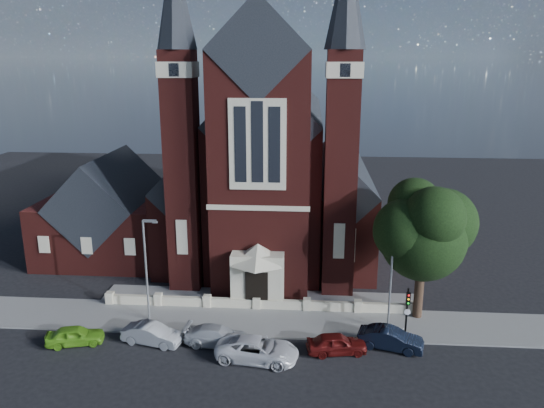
{
  "coord_description": "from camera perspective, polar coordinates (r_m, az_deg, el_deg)",
  "views": [
    {
      "loc": [
        4.05,
        -31.85,
        19.45
      ],
      "look_at": [
        0.81,
        12.0,
        7.23
      ],
      "focal_mm": 35.0,
      "sensor_mm": 36.0,
      "label": 1
    }
  ],
  "objects": [
    {
      "name": "car_white_suv",
      "position": [
        36.39,
        -1.6,
        -15.36
      ],
      "size": [
        5.8,
        3.26,
        1.53
      ],
      "primitive_type": "imported",
      "rotation": [
        0.0,
        0.0,
        1.44
      ],
      "color": "white",
      "rests_on": "ground"
    },
    {
      "name": "ground",
      "position": [
        50.89,
        -0.67,
        -6.93
      ],
      "size": [
        120.0,
        120.0,
        0.0
      ],
      "primitive_type": "plane",
      "color": "black",
      "rests_on": "ground"
    },
    {
      "name": "parish_hall",
      "position": [
        55.9,
        -16.98,
        -1.19
      ],
      "size": [
        12.0,
        12.2,
        10.24
      ],
      "color": "#4F1915",
      "rests_on": "ground"
    },
    {
      "name": "pavement_strip",
      "position": [
        41.42,
        -1.93,
        -12.48
      ],
      "size": [
        60.0,
        5.0,
        0.12
      ],
      "primitive_type": "cube",
      "color": "slate",
      "rests_on": "ground"
    },
    {
      "name": "street_tree",
      "position": [
        40.49,
        16.21,
        -3.07
      ],
      "size": [
        6.4,
        6.6,
        10.7
      ],
      "color": "black",
      "rests_on": "ground"
    },
    {
      "name": "street_lamp_left",
      "position": [
        40.6,
        -13.31,
        -6.36
      ],
      "size": [
        1.16,
        0.22,
        8.09
      ],
      "color": "gray",
      "rests_on": "ground"
    },
    {
      "name": "traffic_signal",
      "position": [
        38.83,
        14.35,
        -10.73
      ],
      "size": [
        0.28,
        0.42,
        4.0
      ],
      "color": "black",
      "rests_on": "ground"
    },
    {
      "name": "car_silver_b",
      "position": [
        38.24,
        -5.87,
        -13.94
      ],
      "size": [
        4.84,
        2.32,
        1.36
      ],
      "primitive_type": "imported",
      "rotation": [
        0.0,
        0.0,
        1.48
      ],
      "color": "#B3B7BB",
      "rests_on": "ground"
    },
    {
      "name": "forecourt_wall",
      "position": [
        43.19,
        -1.64,
        -11.23
      ],
      "size": [
        24.0,
        0.4,
        0.9
      ],
      "primitive_type": "cube",
      "color": "beige",
      "rests_on": "ground"
    },
    {
      "name": "car_navy",
      "position": [
        38.5,
        12.63,
        -13.96
      ],
      "size": [
        4.7,
        2.64,
        1.47
      ],
      "primitive_type": "imported",
      "rotation": [
        0.0,
        0.0,
        1.31
      ],
      "color": "black",
      "rests_on": "ground"
    },
    {
      "name": "forecourt_paving",
      "position": [
        44.97,
        -1.38,
        -10.09
      ],
      "size": [
        26.0,
        3.0,
        0.14
      ],
      "primitive_type": "cube",
      "color": "slate",
      "rests_on": "ground"
    },
    {
      "name": "church",
      "position": [
        56.08,
        -0.01,
        3.95
      ],
      "size": [
        20.01,
        34.9,
        29.2
      ],
      "color": "#4F1915",
      "rests_on": "ground"
    },
    {
      "name": "car_lime_van",
      "position": [
        40.56,
        -20.43,
        -13.11
      ],
      "size": [
        4.2,
        2.53,
        1.34
      ],
      "primitive_type": "imported",
      "rotation": [
        0.0,
        0.0,
        1.83
      ],
      "color": "#64AD22",
      "rests_on": "ground"
    },
    {
      "name": "street_lamp_right",
      "position": [
        39.27,
        12.84,
        -7.1
      ],
      "size": [
        1.16,
        0.22,
        8.09
      ],
      "color": "gray",
      "rests_on": "ground"
    },
    {
      "name": "car_dark_red",
      "position": [
        37.41,
        6.97,
        -14.67
      ],
      "size": [
        4.32,
        2.3,
        1.4
      ],
      "primitive_type": "imported",
      "rotation": [
        0.0,
        0.0,
        1.74
      ],
      "color": "#54100E",
      "rests_on": "ground"
    },
    {
      "name": "car_silver_a",
      "position": [
        39.14,
        -12.77,
        -13.5
      ],
      "size": [
        4.49,
        2.36,
        1.41
      ],
      "primitive_type": "imported",
      "rotation": [
        0.0,
        0.0,
        1.36
      ],
      "color": "#93969A",
      "rests_on": "ground"
    }
  ]
}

